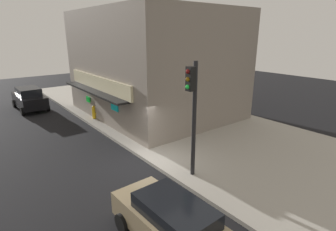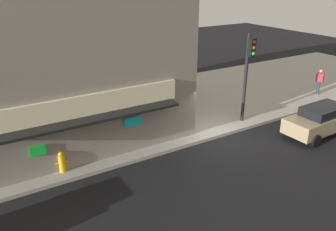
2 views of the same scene
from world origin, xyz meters
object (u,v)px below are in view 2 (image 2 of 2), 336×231
Objects in this scene: traffic_light at (248,67)px; pedestrian at (319,81)px; parked_car_tan at (322,119)px; trash_can at (145,129)px; fire_hydrant at (62,162)px.

traffic_light is 8.15m from pedestrian.
pedestrian is at bearing 37.82° from parked_car_tan.
pedestrian is (7.79, 0.89, -2.21)m from traffic_light.
traffic_light is 5.77× the size of trash_can.
traffic_light is 10.59m from fire_hydrant.
pedestrian is 0.38× the size of parked_car_tan.
trash_can is at bearing 153.26° from parked_car_tan.
fire_hydrant is 0.21× the size of parked_car_tan.
parked_car_tan reaches higher than trash_can.
trash_can is at bearing 168.84° from traffic_light.
pedestrian is at bearing 2.87° from fire_hydrant.
trash_can is at bearing 179.00° from pedestrian.
fire_hydrant is at bearing -179.92° from traffic_light.
fire_hydrant is at bearing -177.13° from pedestrian.
fire_hydrant is 18.06m from pedestrian.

